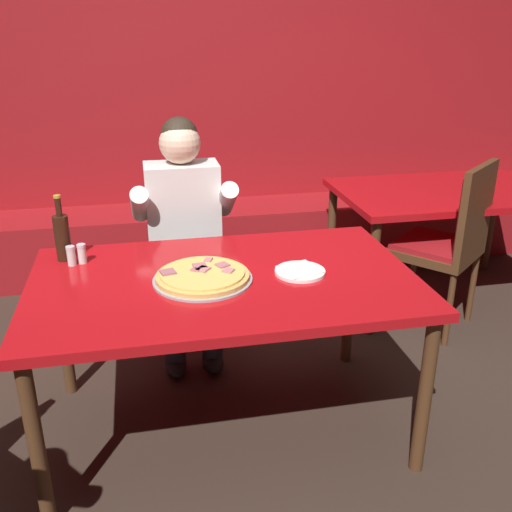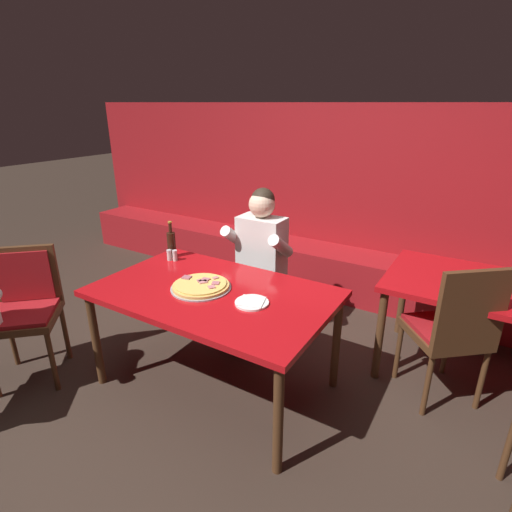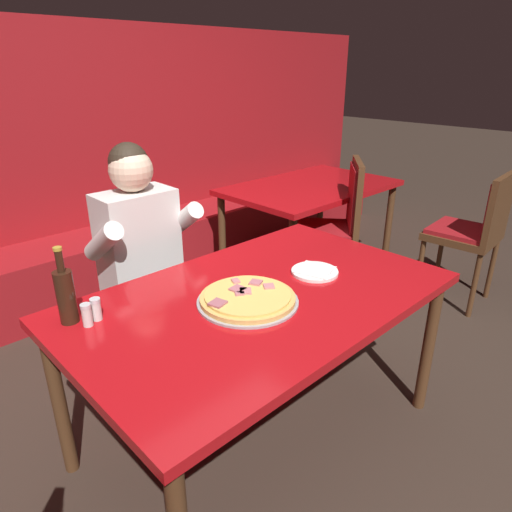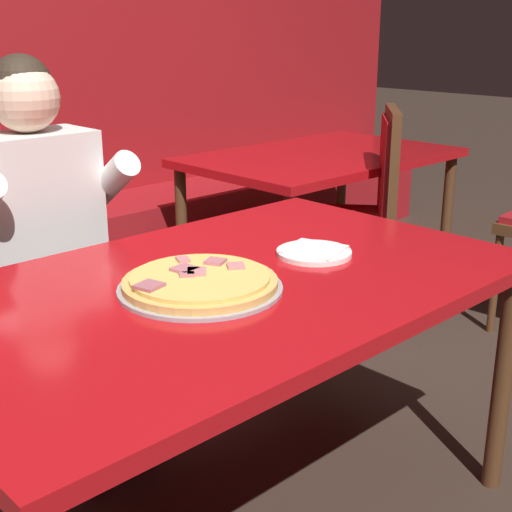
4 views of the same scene
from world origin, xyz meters
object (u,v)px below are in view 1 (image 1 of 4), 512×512
Objects in this scene: diner_seated_blue_shirt at (185,231)px; beer_bottle at (62,236)px; dining_chair_side_aisle at (451,237)px; background_dining_table at (444,202)px; shaker_black_pepper at (71,257)px; shaker_oregano at (82,255)px; main_dining_table at (224,292)px; plate_white_paper at (300,271)px; pizza at (203,276)px.

beer_bottle is at bearing -145.73° from diner_seated_blue_shirt.
dining_chair_side_aisle is (2.05, 0.33, -0.27)m from beer_bottle.
background_dining_table is at bearing 11.32° from diner_seated_blue_shirt.
shaker_black_pepper and shaker_oregano have the same top height.
shaker_oregano is at bearing -137.74° from diner_seated_blue_shirt.
shaker_oregano is at bearing -35.04° from beer_bottle.
plate_white_paper reaches higher than main_dining_table.
beer_bottle is 0.29× the size of dining_chair_side_aisle.
beer_bottle reaches higher than shaker_black_pepper.
plate_white_paper is at bearing -148.00° from dining_chair_side_aisle.
beer_bottle is at bearing 160.08° from plate_white_paper.
main_dining_table is at bearing -25.19° from shaker_oregano.
dining_chair_side_aisle is (2.02, 0.40, -0.20)m from shaker_black_pepper.
shaker_black_pepper is (-0.62, 0.25, 0.11)m from main_dining_table.
diner_seated_blue_shirt reaches higher than plate_white_paper.
pizza reaches higher than plate_white_paper.
main_dining_table is 1.55× the size of dining_chair_side_aisle.
shaker_black_pepper is at bearing -160.24° from background_dining_table.
shaker_black_pepper is 0.07× the size of diner_seated_blue_shirt.
shaker_black_pepper is at bearing -159.10° from shaker_oregano.
main_dining_table is 18.17× the size of shaker_black_pepper.
background_dining_table is at bearing 19.74° from shaker_oregano.
shaker_oregano is 0.07× the size of diner_seated_blue_shirt.
main_dining_table is at bearing -155.01° from dining_chair_side_aisle.
plate_white_paper is 0.16× the size of background_dining_table.
pizza is 1.96m from background_dining_table.
shaker_black_pepper is 0.09× the size of dining_chair_side_aisle.
main_dining_table is 1.55m from dining_chair_side_aisle.
beer_bottle is 0.11m from shaker_black_pepper.
diner_seated_blue_shirt is at bearing 119.40° from plate_white_paper.
beer_bottle is at bearing 116.34° from shaker_black_pepper.
shaker_oregano is 2.02m from dining_chair_side_aisle.
diner_seated_blue_shirt reaches higher than dining_chair_side_aisle.
diner_seated_blue_shirt is 1.26× the size of dining_chair_side_aisle.
main_dining_table is at bearing -26.48° from beer_bottle.
diner_seated_blue_shirt reaches higher than beer_bottle.
shaker_black_pepper is at bearing -168.80° from dining_chair_side_aisle.
pizza is at bearing -30.56° from shaker_oregano.
diner_seated_blue_shirt reaches higher than shaker_oregano.
shaker_black_pepper is at bearing 152.92° from pizza.
background_dining_table is at bearing 40.47° from plate_white_paper.
dining_chair_side_aisle is 0.76× the size of background_dining_table.
shaker_black_pepper is 2.07m from dining_chair_side_aisle.
main_dining_table is at bearing -22.33° from shaker_black_pepper.
shaker_oregano is (-0.57, 0.27, 0.11)m from main_dining_table.
beer_bottle reaches higher than plate_white_paper.
main_dining_table is 0.71m from diner_seated_blue_shirt.
shaker_oregano reaches higher than plate_white_paper.
beer_bottle is (-0.56, 0.34, 0.09)m from pizza.
pizza is 0.67m from beer_bottle.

